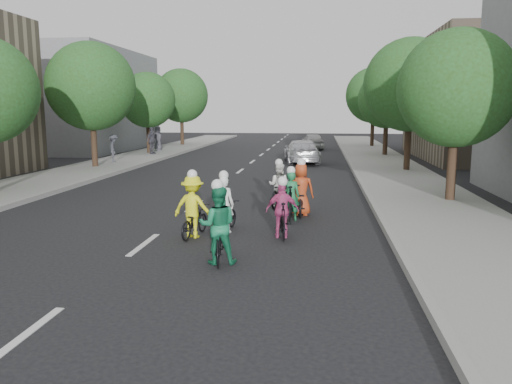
% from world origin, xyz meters
% --- Properties ---
extents(ground, '(120.00, 120.00, 0.00)m').
position_xyz_m(ground, '(0.00, 0.00, 0.00)').
color(ground, black).
rests_on(ground, ground).
extents(sidewalk_left, '(4.00, 80.00, 0.15)m').
position_xyz_m(sidewalk_left, '(-8.00, 10.00, 0.07)').
color(sidewalk_left, gray).
rests_on(sidewalk_left, ground).
extents(curb_left, '(0.18, 80.00, 0.18)m').
position_xyz_m(curb_left, '(-6.05, 10.00, 0.09)').
color(curb_left, '#999993').
rests_on(curb_left, ground).
extents(sidewalk_right, '(4.00, 80.00, 0.15)m').
position_xyz_m(sidewalk_right, '(8.00, 10.00, 0.07)').
color(sidewalk_right, gray).
rests_on(sidewalk_right, ground).
extents(curb_right, '(0.18, 80.00, 0.18)m').
position_xyz_m(curb_right, '(6.05, 10.00, 0.09)').
color(curb_right, '#999993').
rests_on(curb_right, ground).
extents(bldg_sw, '(10.00, 14.00, 8.00)m').
position_xyz_m(bldg_sw, '(-16.00, 28.00, 4.00)').
color(bldg_sw, slate).
rests_on(bldg_sw, ground).
extents(bldg_se, '(10.00, 14.00, 8.00)m').
position_xyz_m(bldg_se, '(16.00, 24.00, 4.00)').
color(bldg_se, gray).
rests_on(bldg_se, ground).
extents(tree_l_3, '(4.80, 4.80, 6.93)m').
position_xyz_m(tree_l_3, '(-8.20, 15.00, 4.52)').
color(tree_l_3, black).
rests_on(tree_l_3, ground).
extents(tree_l_4, '(4.00, 4.00, 5.97)m').
position_xyz_m(tree_l_4, '(-8.20, 24.00, 3.96)').
color(tree_l_4, black).
rests_on(tree_l_4, ground).
extents(tree_l_5, '(4.80, 4.80, 6.93)m').
position_xyz_m(tree_l_5, '(-8.20, 33.00, 4.52)').
color(tree_l_5, black).
rests_on(tree_l_5, ground).
extents(tree_r_0, '(4.00, 4.00, 5.97)m').
position_xyz_m(tree_r_0, '(8.80, 6.60, 3.96)').
color(tree_r_0, black).
rests_on(tree_r_0, ground).
extents(tree_r_1, '(4.80, 4.80, 6.93)m').
position_xyz_m(tree_r_1, '(8.80, 15.60, 4.52)').
color(tree_r_1, black).
rests_on(tree_r_1, ground).
extents(tree_r_2, '(4.00, 4.00, 5.97)m').
position_xyz_m(tree_r_2, '(8.80, 24.60, 3.96)').
color(tree_r_2, black).
rests_on(tree_r_2, ground).
extents(tree_r_3, '(4.80, 4.80, 6.93)m').
position_xyz_m(tree_r_3, '(8.80, 33.60, 4.52)').
color(tree_r_3, black).
rests_on(tree_r_3, ground).
extents(cyclist_0, '(0.99, 1.99, 1.64)m').
position_xyz_m(cyclist_0, '(2.88, 5.32, 0.59)').
color(cyclist_0, black).
rests_on(cyclist_0, ground).
extents(cyclist_1, '(0.80, 1.77, 1.78)m').
position_xyz_m(cyclist_1, '(3.67, 4.02, 0.62)').
color(cyclist_1, black).
rests_on(cyclist_1, ground).
extents(cyclist_2, '(0.81, 1.59, 1.67)m').
position_xyz_m(cyclist_2, '(1.71, 1.56, 0.53)').
color(cyclist_2, black).
rests_on(cyclist_2, ground).
extents(cyclist_3, '(0.54, 1.78, 1.62)m').
position_xyz_m(cyclist_3, '(3.40, 3.28, 0.59)').
color(cyclist_3, black).
rests_on(cyclist_3, ground).
extents(cyclist_4, '(0.90, 1.59, 1.82)m').
position_xyz_m(cyclist_4, '(2.10, -1.18, 0.69)').
color(cyclist_4, black).
rests_on(cyclist_4, ground).
extents(cyclist_5, '(0.88, 1.62, 1.59)m').
position_xyz_m(cyclist_5, '(3.30, 1.17, 0.58)').
color(cyclist_5, black).
rests_on(cyclist_5, ground).
extents(cyclist_6, '(1.13, 1.60, 1.76)m').
position_xyz_m(cyclist_6, '(1.03, 0.89, 0.66)').
color(cyclist_6, black).
rests_on(cyclist_6, ground).
extents(follow_car_lead, '(2.64, 5.14, 1.43)m').
position_xyz_m(follow_car_lead, '(3.12, 19.68, 0.71)').
color(follow_car_lead, silver).
rests_on(follow_car_lead, ground).
extents(follow_car_trail, '(2.21, 4.15, 1.34)m').
position_xyz_m(follow_car_trail, '(3.62, 30.92, 0.67)').
color(follow_car_trail, silver).
rests_on(follow_car_trail, ground).
extents(spectator_0, '(0.98, 1.23, 1.66)m').
position_xyz_m(spectator_0, '(-8.02, 17.23, 0.98)').
color(spectator_0, '#43444E').
rests_on(spectator_0, sidewalk_left).
extents(spectator_1, '(0.74, 1.21, 1.92)m').
position_xyz_m(spectator_1, '(-7.63, 22.96, 1.11)').
color(spectator_1, '#4A4855').
rests_on(spectator_1, sidewalk_left).
extents(spectator_2, '(0.83, 1.04, 1.85)m').
position_xyz_m(spectator_2, '(-8.18, 25.99, 1.07)').
color(spectator_2, '#555361').
rests_on(spectator_2, sidewalk_left).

